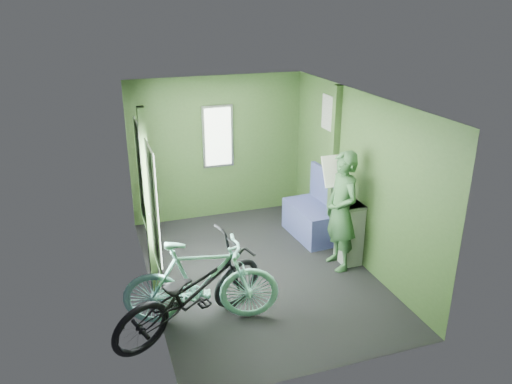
% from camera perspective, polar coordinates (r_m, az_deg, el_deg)
% --- Properties ---
extents(room, '(4.00, 4.02, 2.31)m').
position_cam_1_polar(room, '(6.14, -0.15, 2.68)').
color(room, black).
rests_on(room, ground).
extents(bicycle_black, '(2.09, 1.56, 1.11)m').
position_cam_1_polar(bicycle_black, '(5.71, -7.00, -15.39)').
color(bicycle_black, black).
rests_on(bicycle_black, ground).
extents(bicycle_mint, '(1.79, 0.92, 1.06)m').
position_cam_1_polar(bicycle_mint, '(5.82, -6.07, -14.52)').
color(bicycle_mint, '#85D6CD').
rests_on(bicycle_mint, ground).
extents(passenger, '(0.40, 0.70, 1.62)m').
position_cam_1_polar(passenger, '(6.58, 9.74, -2.14)').
color(passenger, '#2D532F').
rests_on(passenger, ground).
extents(waste_box, '(0.25, 0.36, 0.87)m').
position_cam_1_polar(waste_box, '(6.88, 10.63, -4.60)').
color(waste_box, gray).
rests_on(waste_box, ground).
extents(bench_seat, '(0.60, 1.01, 1.03)m').
position_cam_1_polar(bench_seat, '(7.59, 6.62, -2.88)').
color(bench_seat, navy).
rests_on(bench_seat, ground).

